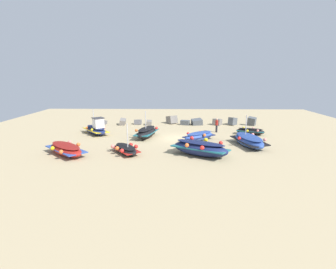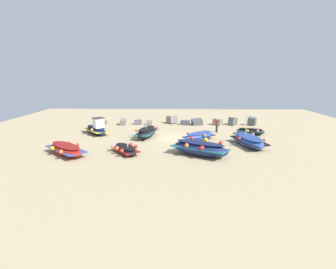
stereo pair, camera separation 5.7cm
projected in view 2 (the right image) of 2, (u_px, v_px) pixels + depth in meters
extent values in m
plane|color=tan|center=(176.00, 138.00, 28.91)|extent=(49.62, 49.62, 0.00)
ellipsoid|color=navy|center=(96.00, 130.00, 30.90)|extent=(3.83, 4.27, 0.91)
cube|color=gold|center=(96.00, 130.00, 30.89)|extent=(3.75, 4.15, 0.15)
ellipsoid|color=#151E45|center=(96.00, 127.00, 30.82)|extent=(3.35, 3.74, 0.20)
cube|color=white|center=(98.00, 123.00, 30.04)|extent=(1.38, 1.37, 1.08)
cube|color=#333338|center=(98.00, 118.00, 29.91)|extent=(1.60, 1.59, 0.06)
cylinder|color=#B7B7BC|center=(94.00, 118.00, 30.98)|extent=(0.08, 0.08, 1.97)
sphere|color=red|center=(99.00, 126.00, 32.22)|extent=(0.27, 0.27, 0.27)
sphere|color=orange|center=(87.00, 128.00, 30.59)|extent=(0.27, 0.27, 0.27)
sphere|color=#EA7F75|center=(105.00, 128.00, 31.07)|extent=(0.27, 0.27, 0.27)
sphere|color=yellow|center=(92.00, 130.00, 29.44)|extent=(0.27, 0.27, 0.27)
ellipsoid|color=maroon|center=(66.00, 150.00, 22.90)|extent=(4.48, 4.35, 0.88)
cube|color=#2D4C9E|center=(66.00, 149.00, 22.89)|extent=(4.39, 4.27, 0.07)
ellipsoid|color=maroon|center=(66.00, 145.00, 22.82)|extent=(3.94, 3.83, 0.14)
sphere|color=orange|center=(61.00, 152.00, 21.36)|extent=(0.33, 0.33, 0.33)
sphere|color=orange|center=(78.00, 144.00, 23.20)|extent=(0.33, 0.33, 0.33)
sphere|color=yellow|center=(53.00, 148.00, 22.47)|extent=(0.33, 0.33, 0.33)
sphere|color=#EA7F75|center=(70.00, 142.00, 24.32)|extent=(0.33, 0.33, 0.33)
ellipsoid|color=black|center=(125.00, 150.00, 23.31)|extent=(3.02, 3.54, 0.72)
cube|color=maroon|center=(125.00, 149.00, 23.30)|extent=(2.95, 3.44, 0.13)
ellipsoid|color=black|center=(125.00, 147.00, 23.25)|extent=(2.63, 3.10, 0.17)
cylinder|color=#B7B7BC|center=(127.00, 135.00, 22.64)|extent=(0.08, 0.08, 2.02)
sphere|color=red|center=(122.00, 151.00, 22.06)|extent=(0.35, 0.35, 0.35)
sphere|color=red|center=(136.00, 147.00, 23.27)|extent=(0.35, 0.35, 0.35)
sphere|color=orange|center=(117.00, 148.00, 22.84)|extent=(0.35, 0.35, 0.35)
sphere|color=red|center=(131.00, 145.00, 24.06)|extent=(0.35, 0.35, 0.35)
sphere|color=#EA7F75|center=(113.00, 146.00, 23.63)|extent=(0.35, 0.35, 0.35)
ellipsoid|color=#2D4C9E|center=(249.00, 141.00, 25.63)|extent=(2.77, 5.10, 1.10)
cube|color=black|center=(249.00, 140.00, 25.62)|extent=(2.73, 4.91, 0.21)
ellipsoid|color=navy|center=(249.00, 137.00, 25.54)|extent=(2.38, 4.48, 0.27)
cylinder|color=#B7B7BC|center=(246.00, 125.00, 26.01)|extent=(0.08, 0.08, 1.86)
sphere|color=#EA7F75|center=(253.00, 135.00, 26.82)|extent=(0.31, 0.31, 0.31)
sphere|color=red|center=(239.00, 138.00, 25.38)|extent=(0.31, 0.31, 0.31)
sphere|color=#EA7F75|center=(265.00, 140.00, 24.66)|extent=(0.31, 0.31, 0.31)
ellipsoid|color=black|center=(147.00, 133.00, 29.13)|extent=(2.45, 4.45, 1.05)
cube|color=#1E6670|center=(147.00, 132.00, 29.12)|extent=(2.46, 4.30, 0.09)
ellipsoid|color=black|center=(147.00, 129.00, 29.04)|extent=(2.15, 3.92, 0.18)
cylinder|color=#B7B7BC|center=(146.00, 120.00, 28.56)|extent=(0.08, 0.08, 1.83)
sphere|color=orange|center=(136.00, 130.00, 28.58)|extent=(0.32, 0.32, 0.32)
sphere|color=red|center=(157.00, 128.00, 29.52)|extent=(0.32, 0.32, 0.32)
ellipsoid|color=#2D4C9E|center=(199.00, 136.00, 27.80)|extent=(3.69, 3.39, 0.91)
cube|color=navy|center=(199.00, 136.00, 27.79)|extent=(3.58, 3.30, 0.14)
ellipsoid|color=navy|center=(199.00, 133.00, 27.73)|extent=(3.23, 2.96, 0.20)
sphere|color=red|center=(188.00, 134.00, 27.76)|extent=(0.30, 0.30, 0.30)
sphere|color=orange|center=(204.00, 135.00, 27.18)|extent=(0.30, 0.30, 0.30)
sphere|color=orange|center=(200.00, 132.00, 28.85)|extent=(0.30, 0.30, 0.30)
ellipsoid|color=navy|center=(200.00, 149.00, 22.57)|extent=(5.18, 4.18, 1.33)
cube|color=#1E6670|center=(200.00, 148.00, 22.56)|extent=(5.01, 4.08, 0.24)
ellipsoid|color=#151E45|center=(200.00, 143.00, 22.46)|extent=(4.52, 3.63, 0.31)
sphere|color=red|center=(192.00, 138.00, 24.07)|extent=(0.35, 0.35, 0.35)
sphere|color=orange|center=(187.00, 145.00, 21.93)|extent=(0.35, 0.35, 0.35)
sphere|color=yellow|center=(206.00, 140.00, 23.36)|extent=(0.35, 0.35, 0.35)
sphere|color=red|center=(202.00, 148.00, 21.23)|extent=(0.35, 0.35, 0.35)
sphere|color=red|center=(221.00, 143.00, 22.67)|extent=(0.35, 0.35, 0.35)
ellipsoid|color=black|center=(250.00, 131.00, 30.51)|extent=(3.26, 2.07, 0.79)
cube|color=#1E6670|center=(250.00, 131.00, 30.50)|extent=(3.15, 2.04, 0.13)
ellipsoid|color=black|center=(251.00, 129.00, 30.44)|extent=(2.86, 1.79, 0.18)
sphere|color=#EA7F75|center=(258.00, 131.00, 29.57)|extent=(0.27, 0.27, 0.27)
sphere|color=#EA7F75|center=(253.00, 129.00, 30.98)|extent=(0.27, 0.27, 0.27)
sphere|color=yellow|center=(248.00, 131.00, 29.94)|extent=(0.27, 0.27, 0.27)
sphere|color=yellow|center=(244.00, 128.00, 31.33)|extent=(0.27, 0.27, 0.27)
cylinder|color=#2D2D38|center=(216.00, 129.00, 31.84)|extent=(0.14, 0.14, 0.85)
cylinder|color=#2D2D38|center=(217.00, 129.00, 31.70)|extent=(0.14, 0.14, 0.85)
cylinder|color=maroon|center=(217.00, 123.00, 31.62)|extent=(0.32, 0.32, 0.58)
sphere|color=tan|center=(217.00, 119.00, 31.53)|extent=(0.22, 0.22, 0.22)
cube|color=slate|center=(103.00, 122.00, 36.77)|extent=(1.13, 1.05, 0.87)
cube|color=slate|center=(123.00, 122.00, 36.46)|extent=(0.93, 1.44, 1.06)
cube|color=slate|center=(138.00, 122.00, 36.86)|extent=(0.99, 0.88, 0.74)
cube|color=slate|center=(149.00, 123.00, 36.35)|extent=(0.77, 1.22, 0.74)
cube|color=slate|center=(172.00, 120.00, 37.48)|extent=(1.70, 1.72, 1.25)
cube|color=#4C5156|center=(185.00, 123.00, 36.40)|extent=(1.33, 1.02, 0.65)
cube|color=#4C5156|center=(197.00, 122.00, 36.42)|extent=(1.59, 1.48, 1.04)
cube|color=slate|center=(217.00, 122.00, 36.26)|extent=(1.42, 1.39, 0.93)
cube|color=#4C5156|center=(233.00, 121.00, 36.38)|extent=(1.45, 1.55, 1.18)
cube|color=#4C5156|center=(252.00, 121.00, 35.93)|extent=(1.24, 1.36, 1.32)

